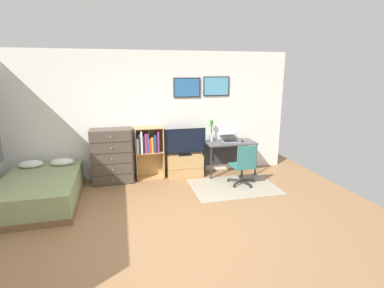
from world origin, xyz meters
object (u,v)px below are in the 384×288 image
(bookshelf, at_px, (149,148))
(laptop, at_px, (229,138))
(tv_stand, at_px, (185,165))
(bamboo_vase, at_px, (211,131))
(computer_mouse, at_px, (242,141))
(desk, at_px, (229,147))
(bed, at_px, (40,190))
(television, at_px, (185,142))
(office_chair, at_px, (244,164))
(dresser, at_px, (112,156))

(bookshelf, xyz_separation_m, laptop, (1.83, -0.01, 0.12))
(tv_stand, xyz_separation_m, bamboo_vase, (0.65, 0.12, 0.72))
(tv_stand, height_order, computer_mouse, computer_mouse)
(tv_stand, distance_m, desk, 1.09)
(bed, xyz_separation_m, television, (2.77, 0.73, 0.54))
(bookshelf, bearing_deg, laptop, -0.31)
(desk, bearing_deg, television, -178.82)
(laptop, distance_m, computer_mouse, 0.30)
(bed, distance_m, television, 2.91)
(bamboo_vase, bearing_deg, office_chair, -66.96)
(bookshelf, bearing_deg, television, -4.88)
(office_chair, height_order, laptop, laptop)
(bed, relative_size, tv_stand, 2.48)
(office_chair, relative_size, computer_mouse, 8.27)
(dresser, xyz_separation_m, computer_mouse, (2.84, -0.10, 0.19))
(bookshelf, height_order, tv_stand, bookshelf)
(office_chair, xyz_separation_m, laptop, (0.00, 0.86, 0.35))
(television, bearing_deg, laptop, 3.08)
(tv_stand, xyz_separation_m, office_chair, (1.05, -0.83, 0.21))
(laptop, bearing_deg, computer_mouse, -33.23)
(dresser, distance_m, bookshelf, 0.77)
(desk, bearing_deg, bed, -168.83)
(desk, distance_m, computer_mouse, 0.33)
(bookshelf, bearing_deg, office_chair, -25.59)
(dresser, distance_m, desk, 2.57)
(tv_stand, xyz_separation_m, desk, (1.03, -0.00, 0.35))
(office_chair, bearing_deg, bookshelf, 153.74)
(television, height_order, bamboo_vase, bamboo_vase)
(dresser, relative_size, desk, 1.03)
(bookshelf, bearing_deg, dresser, -175.54)
(bed, distance_m, bamboo_vase, 3.59)
(dresser, relative_size, television, 1.22)
(dresser, relative_size, computer_mouse, 10.93)
(office_chair, xyz_separation_m, computer_mouse, (0.25, 0.72, 0.30))
(bookshelf, bearing_deg, tv_stand, -3.24)
(television, bearing_deg, office_chair, -37.61)
(computer_mouse, bearing_deg, television, 175.93)
(bamboo_vase, bearing_deg, bookshelf, -177.06)
(computer_mouse, distance_m, bamboo_vase, 0.73)
(bed, bearing_deg, tv_stand, 14.35)
(desk, relative_size, computer_mouse, 10.61)
(tv_stand, bearing_deg, computer_mouse, -5.05)
(desk, distance_m, office_chair, 0.84)
(bed, xyz_separation_m, office_chair, (3.82, -0.08, 0.22))
(television, bearing_deg, bed, -165.23)
(dresser, xyz_separation_m, desk, (2.57, 0.01, 0.03))
(bed, height_order, dresser, dresser)
(bed, distance_m, dresser, 1.47)
(bed, bearing_deg, computer_mouse, 8.04)
(television, bearing_deg, computer_mouse, -4.07)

